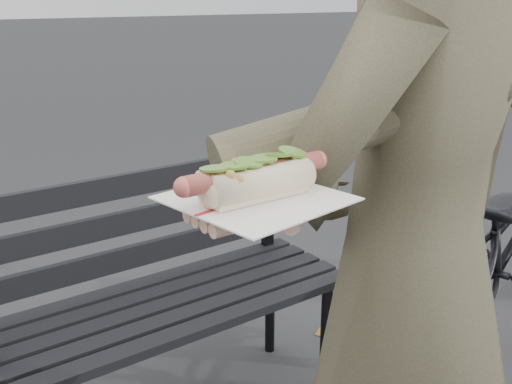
# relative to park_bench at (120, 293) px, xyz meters

# --- Properties ---
(park_bench) EXTENTS (1.50, 0.44, 0.88)m
(park_bench) POSITION_rel_park_bench_xyz_m (0.00, 0.00, 0.00)
(park_bench) COLOR black
(park_bench) RESTS_ON ground
(bicycle) EXTENTS (1.93, 1.02, 0.97)m
(bicycle) POSITION_rel_park_bench_xyz_m (1.55, -0.40, -0.04)
(bicycle) COLOR black
(bicycle) RESTS_ON ground
(person) EXTENTS (0.72, 0.52, 1.84)m
(person) POSITION_rel_park_bench_xyz_m (0.18, -0.99, 0.40)
(person) COLOR #413E2B
(person) RESTS_ON ground
(held_hotdog) EXTENTS (0.64, 0.30, 0.20)m
(held_hotdog) POSITION_rel_park_bench_xyz_m (-0.04, -1.02, 0.71)
(held_hotdog) COLOR #413E2B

